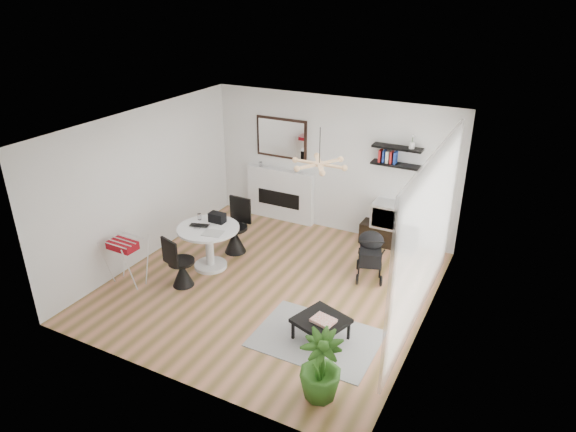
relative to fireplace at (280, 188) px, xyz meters
The scene contains 25 objects.
floor 2.75m from the fireplace, 65.59° to the right, with size 5.00×5.00×0.00m, color brown.
ceiling 3.34m from the fireplace, 65.59° to the right, with size 5.00×5.00×0.00m, color white.
wall_back 1.29m from the fireplace, ahead, with size 5.00×5.00×0.00m, color white.
wall_left 2.88m from the fireplace, 120.01° to the right, with size 5.00×5.00×0.00m, color white.
wall_right 4.39m from the fireplace, 33.95° to the right, with size 5.00×5.00×0.00m, color white.
sheer_curtain 4.20m from the fireplace, 32.43° to the right, with size 0.04×3.60×2.60m, color white.
fireplace is the anchor object (origin of this frame).
shelf_lower 2.57m from the fireplace, ahead, with size 0.90×0.25×0.04m, color black.
shelf_upper 2.70m from the fireplace, ahead, with size 0.90×0.25×0.04m, color black.
pendant_lamp 3.15m from the fireplace, 49.71° to the right, with size 0.90×0.90×0.10m, color tan, non-canonical shape.
tv_console 2.45m from the fireplace, ahead, with size 1.07×0.37×0.40m, color black.
crt_tv 2.35m from the fireplace, ahead, with size 0.53×0.47×0.47m.
dining_table 2.38m from the fireplace, 93.29° to the right, with size 1.07×1.07×0.78m.
laptop 2.47m from the fireplace, 96.45° to the right, with size 0.33×0.21×0.03m, color black.
black_bag 2.13m from the fireplace, 93.10° to the right, with size 0.28×0.17×0.17m, color black.
newspaper 2.53m from the fireplace, 88.39° to the right, with size 0.33×0.27×0.01m, color beige.
drinking_glass 2.23m from the fireplace, 101.75° to the right, with size 0.07×0.07×0.11m, color white.
chair_far 1.71m from the fireplace, 91.93° to the right, with size 0.49×0.49×1.02m.
chair_near 3.12m from the fireplace, 93.78° to the right, with size 0.47×0.48×0.91m.
drying_rack 3.59m from the fireplace, 106.75° to the right, with size 0.57×0.53×0.82m.
stroller 2.81m from the fireplace, 28.96° to the right, with size 0.64×0.79×0.87m.
rug 4.15m from the fireplace, 54.82° to the right, with size 1.72×1.24×0.01m, color gray.
coffee_table 4.13m from the fireplace, 53.98° to the right, with size 0.82×0.82×0.33m.
magazines 4.19m from the fireplace, 53.76° to the right, with size 0.31×0.24×0.04m, color #CA4832.
potted_plant 5.19m from the fireplace, 56.61° to the right, with size 0.52×0.52×0.92m, color #2E631C.
Camera 1 is at (3.60, -6.33, 4.62)m, focal length 32.00 mm.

